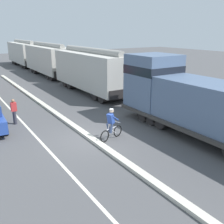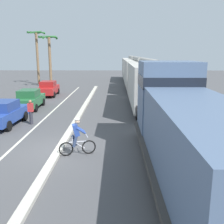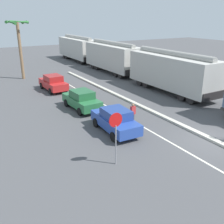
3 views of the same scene
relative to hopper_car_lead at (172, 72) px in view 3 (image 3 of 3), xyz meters
name	(u,v)px [view 3 (image 3 of 3)]	position (x,y,z in m)	size (l,w,h in m)	color
ground_plane	(213,141)	(-5.34, -9.77, -2.08)	(120.00, 120.00, 0.00)	#4C4C4F
median_curb	(152,112)	(-5.34, -3.77, -2.00)	(0.36, 36.00, 0.16)	beige
lane_stripe	(128,118)	(-7.74, -3.77, -2.07)	(0.14, 36.00, 0.01)	silver
hopper_car_lead	(172,72)	(0.00, 0.00, 0.00)	(2.90, 10.60, 4.18)	#B6B3AC
hopper_car_middle	(112,57)	(0.00, 11.60, 0.00)	(2.90, 10.60, 4.18)	#B6B4AC
hopper_car_trailing	(78,48)	(0.00, 23.20, 0.00)	(2.90, 10.60, 4.18)	#BBB8B0
parked_car_blue	(115,120)	(-9.83, -5.38, -1.26)	(1.97, 4.27, 1.62)	#28479E
parked_car_green	(82,100)	(-9.89, -0.12, -1.26)	(1.97, 4.27, 1.62)	#286B3D
parked_car_red	(53,83)	(-10.01, 6.72, -1.26)	(1.97, 4.27, 1.62)	red
stop_sign	(116,129)	(-11.96, -8.92, -0.05)	(0.76, 0.08, 2.88)	gray
palm_tree_near	(19,36)	(-11.47, 13.85, 2.99)	(2.55, 2.63, 7.02)	#846647
pedestrian_by_cars	(133,114)	(-8.20, -5.09, -1.23)	(0.34, 0.22, 1.62)	#33333D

